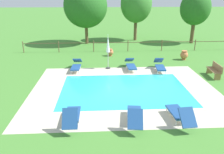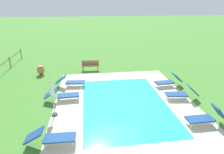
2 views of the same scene
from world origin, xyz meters
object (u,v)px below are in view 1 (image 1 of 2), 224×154
Objects in this scene: patio_umbrella_closed_row_west at (108,46)px; sun_lounger_north_end at (180,114)px; terracotta_urn_near_fence at (110,52)px; tree_centre at (136,4)px; terracotta_urn_by_tree at (184,55)px; tree_far_west at (195,8)px; sun_lounger_north_mid at (135,115)px; tree_west_mid at (86,6)px; sun_lounger_south_mid at (72,116)px; sun_lounger_north_far at (131,65)px; wooden_bench_lawn_side at (215,70)px; sun_lounger_north_near_steps at (76,65)px; sun_lounger_south_near_corner at (160,66)px.

sun_lounger_north_end is at bearing -69.72° from patio_umbrella_closed_row_west.
terracotta_urn_near_fence is 0.10× the size of tree_centre.
terracotta_urn_by_tree is 0.14× the size of tree_far_west.
terracotta_urn_by_tree is at bearing -116.01° from tree_far_west.
sun_lounger_north_mid is 0.33× the size of tree_west_mid.
sun_lounger_south_mid is 19.79m from tree_far_west.
sun_lounger_south_mid is 0.30× the size of tree_centre.
sun_lounger_north_far is 3.38× the size of terracotta_urn_near_fence.
wooden_bench_lawn_side is at bearing -40.46° from terracotta_urn_near_fence.
sun_lounger_north_near_steps reaches higher than sun_lounger_north_far.
tree_far_west is (3.19, 6.54, 3.28)m from terracotta_urn_by_tree.
sun_lounger_south_near_corner is at bearing 67.50° from sun_lounger_north_mid.
patio_umbrella_closed_row_west is at bearing 96.25° from sun_lounger_north_mid.
sun_lounger_north_near_steps is 7.83m from sun_lounger_north_mid.
terracotta_urn_by_tree is (3.58, 9.43, 0.03)m from sun_lounger_north_end.
sun_lounger_north_far is 0.83× the size of patio_umbrella_closed_row_west.
sun_lounger_south_mid is at bearing -125.48° from tree_far_west.
terracotta_urn_near_fence is at bearing 139.54° from wooden_bench_lawn_side.
sun_lounger_north_near_steps is 3.88m from sun_lounger_north_far.
sun_lounger_north_mid is at bearing -118.60° from tree_far_west.
tree_west_mid is (0.31, 9.08, 3.54)m from sun_lounger_north_near_steps.
sun_lounger_north_mid is at bearing -138.68° from wooden_bench_lawn_side.
tree_west_mid is at bearing 90.58° from sun_lounger_south_mid.
sun_lounger_south_near_corner reaches higher than sun_lounger_north_far.
patio_umbrella_closed_row_west is 0.41× the size of tree_centre.
sun_lounger_north_mid is at bearing -96.33° from sun_lounger_north_far.
sun_lounger_south_mid is 12.40m from terracotta_urn_by_tree.
tree_west_mid reaches higher than patio_umbrella_closed_row_west.
sun_lounger_north_end is at bearing -80.92° from sun_lounger_north_far.
sun_lounger_south_near_corner is 8.65m from sun_lounger_south_mid.
tree_centre is at bearing 73.24° from sun_lounger_south_mid.
wooden_bench_lawn_side is at bearing -23.69° from sun_lounger_south_near_corner.
terracotta_urn_near_fence is at bearing 102.42° from sun_lounger_north_end.
sun_lounger_north_near_steps is 8.77m from sun_lounger_north_end.
patio_umbrella_closed_row_west is at bearing -77.42° from tree_west_mid.
sun_lounger_north_near_steps is at bearing -124.54° from terracotta_urn_near_fence.
terracotta_urn_near_fence is 6.20m from terracotta_urn_by_tree.
tree_far_west is (11.80, 8.78, 3.32)m from sun_lounger_north_near_steps.
sun_lounger_north_end is 0.36× the size of tree_far_west.
sun_lounger_south_mid is 0.30× the size of tree_west_mid.
sun_lounger_south_near_corner is at bearing -89.60° from tree_centre.
tree_west_mid is at bearing 88.07° from sun_lounger_north_near_steps.
sun_lounger_south_near_corner is 0.34× the size of tree_centre.
tree_centre is (3.56, 10.43, 2.38)m from patio_umbrella_closed_row_west.
patio_umbrella_closed_row_west is 4.07× the size of terracotta_urn_near_fence.
sun_lounger_north_far is at bearing -131.92° from tree_far_west.
wooden_bench_lawn_side is (3.28, -1.44, 0.10)m from sun_lounger_south_near_corner.
tree_far_west reaches higher than sun_lounger_north_near_steps.
tree_centre is (-0.08, 11.08, 3.67)m from sun_lounger_south_near_corner.
wooden_bench_lawn_side reaches higher than sun_lounger_north_far.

